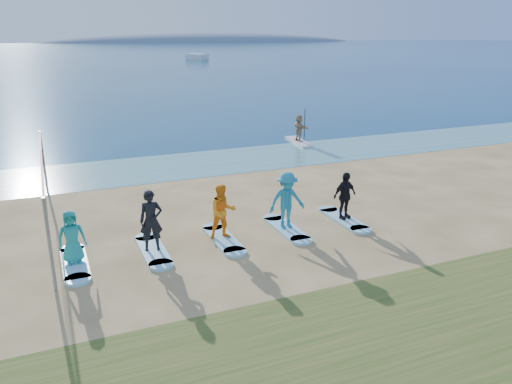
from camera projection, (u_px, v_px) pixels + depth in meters
name	position (u px, v px, depth m)	size (l,w,h in m)	color
ground	(279.00, 244.00, 15.47)	(600.00, 600.00, 0.00)	tan
shallow_water	(187.00, 165.00, 24.66)	(600.00, 600.00, 0.00)	teal
ocean	(58.00, 53.00, 155.57)	(600.00, 600.00, 0.00)	navy
island_ridge	(209.00, 42.00, 313.58)	(220.00, 56.00, 18.00)	slate
volleyball_net	(43.00, 174.00, 16.08)	(0.10, 9.09, 2.50)	gray
paddleboard	(299.00, 142.00, 29.54)	(0.70, 3.00, 0.12)	silver
paddleboarder	(299.00, 128.00, 29.29)	(1.44, 0.46, 1.55)	tan
boat_offshore_b	(197.00, 60.00, 115.28)	(2.23, 5.76, 1.37)	silver
surfboard_0	(75.00, 263.00, 14.08)	(0.70, 2.20, 0.09)	#99D8ED
student_0	(72.00, 237.00, 13.83)	(0.75, 0.49, 1.54)	teal
surfboard_1	(153.00, 251.00, 14.91)	(0.70, 2.20, 0.09)	#99D8ED
student_1	(151.00, 221.00, 14.61)	(0.67, 0.44, 1.84)	black
surfboard_2	(223.00, 239.00, 15.74)	(0.70, 2.20, 0.09)	#99D8ED
student_2	(223.00, 212.00, 15.46)	(0.85, 0.66, 1.75)	orange
surfboard_3	(286.00, 229.00, 16.57)	(0.70, 2.20, 0.09)	#99D8ED
student_3	(287.00, 200.00, 16.26)	(1.22, 0.70, 1.89)	teal
surfboard_4	(343.00, 219.00, 17.39)	(0.70, 2.20, 0.09)	#99D8ED
student_4	(345.00, 196.00, 17.13)	(0.97, 0.40, 1.65)	black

